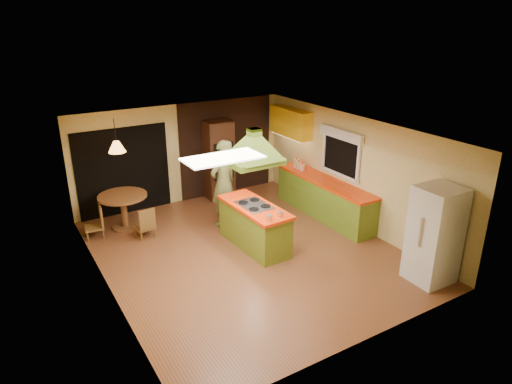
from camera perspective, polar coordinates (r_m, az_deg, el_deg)
ground at (r=9.38m, az=-1.11°, el=-7.45°), size 6.50×6.50×0.00m
room_walls at (r=8.85m, az=-1.17°, el=-0.34°), size 5.50×6.50×6.50m
ceiling_plane at (r=8.46m, az=-1.23°, el=7.55°), size 6.50×6.50×0.00m
brick_panel at (r=12.10m, az=-3.71°, el=5.64°), size 2.64×0.03×2.50m
nook_opening at (r=11.23m, az=-16.22°, el=2.48°), size 2.20×0.03×2.10m
right_counter at (r=10.91m, az=8.47°, el=-0.72°), size 0.62×3.05×0.92m
upper_cabinets at (r=11.75m, az=4.36°, el=8.66°), size 0.34×1.40×0.70m
window_right at (r=10.50m, az=10.60°, el=5.82°), size 0.12×1.35×1.06m
fluor_panel at (r=6.95m, az=-4.15°, el=4.26°), size 1.20×0.60×0.03m
kitchen_island at (r=9.40m, az=-0.21°, el=-4.22°), size 0.81×1.85×0.93m
range_hood at (r=8.78m, az=-0.22°, el=6.38°), size 1.03×0.75×0.79m
man at (r=10.19m, az=-4.10°, el=1.06°), size 0.83×0.67×1.99m
refrigerator at (r=8.65m, az=21.43°, el=-5.01°), size 0.76×0.72×1.79m
wall_oven at (r=11.76m, az=-4.68°, el=4.00°), size 0.71×0.63×2.05m
dining_table at (r=10.56m, az=-16.24°, el=-1.54°), size 1.07×1.07×0.80m
chair_left at (r=10.42m, az=-19.66°, el=-3.54°), size 0.43×0.43×0.70m
chair_near at (r=10.13m, az=-13.75°, el=-3.64°), size 0.40×0.40×0.69m
pendant_lamp at (r=10.14m, az=-17.02°, el=5.44°), size 0.46×0.46×0.24m
canister_large at (r=11.48m, az=5.07°, el=3.60°), size 0.18×0.18×0.23m
canister_medium at (r=11.40m, az=5.39°, el=3.35°), size 0.17×0.17×0.19m
canister_small at (r=11.29m, az=5.83°, el=3.11°), size 0.13×0.13×0.17m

